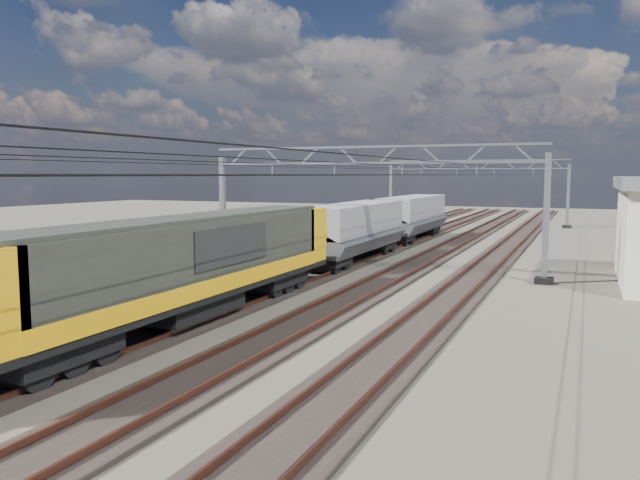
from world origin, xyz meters
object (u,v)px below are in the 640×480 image
at_px(locomotive, 188,262).
at_px(hopper_wagon_lead, 354,227).
at_px(hopper_wagon_mid, 413,214).
at_px(catenary_gantry_far, 475,189).
at_px(catenary_gantry_mid, 367,203).

relative_size(locomotive, hopper_wagon_lead, 1.62).
distance_m(locomotive, hopper_wagon_lead, 17.70).
xyz_separation_m(locomotive, hopper_wagon_mid, (-0.00, 31.90, -0.09)).
bearing_deg(hopper_wagon_mid, catenary_gantry_far, 83.83).
height_order(catenary_gantry_mid, locomotive, catenary_gantry_mid).
distance_m(hopper_wagon_lead, hopper_wagon_mid, 14.20).
relative_size(catenary_gantry_far, hopper_wagon_mid, 1.53).
distance_m(catenary_gantry_far, hopper_wagon_lead, 32.79).
relative_size(catenary_gantry_mid, hopper_wagon_lead, 1.53).
bearing_deg(hopper_wagon_lead, catenary_gantry_far, 86.50).
bearing_deg(locomotive, hopper_wagon_lead, 90.00).
bearing_deg(catenary_gantry_mid, hopper_wagon_lead, 121.14).
height_order(catenary_gantry_mid, hopper_wagon_lead, catenary_gantry_mid).
relative_size(catenary_gantry_mid, locomotive, 0.94).
distance_m(catenary_gantry_mid, hopper_wagon_mid, 17.70).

